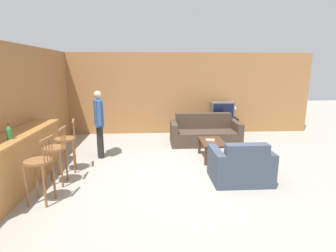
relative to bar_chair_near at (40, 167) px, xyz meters
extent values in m
plane|color=gray|center=(2.27, 0.90, -0.61)|extent=(24.00, 24.00, 0.00)
cube|color=#9E6B3D|center=(2.27, 4.54, 0.69)|extent=(9.40, 0.08, 2.60)
cube|color=#9E6B3D|center=(-0.95, 2.22, 0.69)|extent=(0.08, 8.64, 2.60)
cube|color=#A87038|center=(-0.61, 0.66, -0.14)|extent=(0.47, 2.57, 0.94)
cube|color=#A87038|center=(-0.61, 0.66, 0.36)|extent=(0.55, 2.63, 0.05)
cylinder|color=brown|center=(-0.01, 0.00, 0.09)|extent=(0.46, 0.46, 0.04)
cylinder|color=brown|center=(-0.14, 0.16, -0.27)|extent=(0.04, 0.04, 0.68)
cylinder|color=brown|center=(-0.18, -0.12, -0.27)|extent=(0.04, 0.04, 0.68)
cylinder|color=brown|center=(0.15, 0.13, -0.27)|extent=(0.04, 0.04, 0.68)
cylinder|color=brown|center=(0.11, -0.16, -0.27)|extent=(0.04, 0.04, 0.68)
cylinder|color=brown|center=(0.18, 0.10, 0.27)|extent=(0.02, 0.02, 0.33)
cylinder|color=brown|center=(0.17, 0.02, 0.27)|extent=(0.02, 0.02, 0.33)
cylinder|color=brown|center=(0.15, -0.06, 0.27)|extent=(0.02, 0.02, 0.33)
cylinder|color=brown|center=(0.14, -0.14, 0.27)|extent=(0.02, 0.02, 0.33)
cube|color=brown|center=(0.16, -0.02, 0.45)|extent=(0.08, 0.35, 0.04)
cylinder|color=brown|center=(-0.01, 0.68, 0.09)|extent=(0.42, 0.42, 0.04)
cylinder|color=brown|center=(-0.16, 0.83, -0.27)|extent=(0.04, 0.04, 0.68)
cylinder|color=brown|center=(-0.16, 0.54, -0.27)|extent=(0.04, 0.04, 0.68)
cylinder|color=brown|center=(0.13, 0.83, -0.27)|extent=(0.04, 0.04, 0.68)
cylinder|color=brown|center=(0.13, 0.54, -0.27)|extent=(0.04, 0.04, 0.68)
cylinder|color=brown|center=(0.16, 0.81, 0.27)|extent=(0.02, 0.02, 0.33)
cylinder|color=brown|center=(0.16, 0.73, 0.27)|extent=(0.02, 0.02, 0.33)
cylinder|color=brown|center=(0.16, 0.65, 0.27)|extent=(0.02, 0.02, 0.33)
cylinder|color=brown|center=(0.16, 0.56, 0.27)|extent=(0.02, 0.02, 0.33)
cube|color=brown|center=(0.16, 0.69, 0.45)|extent=(0.04, 0.35, 0.04)
cylinder|color=brown|center=(-0.01, 1.32, 0.09)|extent=(0.50, 0.50, 0.04)
cylinder|color=brown|center=(-0.19, 1.43, -0.27)|extent=(0.04, 0.04, 0.68)
cylinder|color=brown|center=(-0.12, 1.14, -0.27)|extent=(0.04, 0.04, 0.68)
cylinder|color=brown|center=(0.09, 1.49, -0.27)|extent=(0.04, 0.04, 0.68)
cylinder|color=brown|center=(0.16, 1.21, -0.27)|extent=(0.04, 0.04, 0.68)
cylinder|color=brown|center=(0.13, 1.48, 0.27)|extent=(0.02, 0.02, 0.33)
cylinder|color=brown|center=(0.15, 1.40, 0.27)|extent=(0.02, 0.02, 0.33)
cylinder|color=brown|center=(0.17, 1.32, 0.27)|extent=(0.02, 0.02, 0.33)
cylinder|color=brown|center=(0.19, 1.24, 0.27)|extent=(0.02, 0.02, 0.33)
cube|color=brown|center=(0.16, 1.36, 0.45)|extent=(0.11, 0.35, 0.04)
cube|color=#423328|center=(3.25, 3.15, -0.41)|extent=(1.62, 0.89, 0.39)
cube|color=#423328|center=(3.25, 3.48, 0.00)|extent=(1.62, 0.22, 0.45)
cube|color=#423328|center=(2.36, 3.15, -0.29)|extent=(0.16, 0.89, 0.64)
cube|color=#423328|center=(4.14, 3.15, -0.29)|extent=(0.16, 0.89, 0.64)
cube|color=#384251|center=(3.42, 0.65, -0.41)|extent=(0.76, 0.84, 0.39)
cube|color=#384251|center=(3.42, 0.34, -0.01)|extent=(0.76, 0.22, 0.42)
cube|color=#384251|center=(3.88, 0.65, -0.30)|extent=(0.16, 0.84, 0.62)
cube|color=#384251|center=(2.96, 0.65, -0.30)|extent=(0.16, 0.84, 0.62)
cube|color=#472D1E|center=(3.17, 1.90, -0.19)|extent=(0.54, 0.90, 0.04)
cube|color=#472D1E|center=(2.94, 1.49, -0.41)|extent=(0.06, 0.06, 0.40)
cube|color=#472D1E|center=(3.40, 1.49, -0.41)|extent=(0.06, 0.06, 0.40)
cube|color=#472D1E|center=(2.94, 2.31, -0.41)|extent=(0.06, 0.06, 0.40)
cube|color=#472D1E|center=(3.40, 2.31, -0.41)|extent=(0.06, 0.06, 0.40)
cube|color=black|center=(3.96, 4.14, -0.32)|extent=(0.98, 0.53, 0.57)
cube|color=#4C4C4C|center=(3.96, 4.14, 0.21)|extent=(0.70, 0.42, 0.50)
cube|color=black|center=(3.96, 3.93, 0.21)|extent=(0.63, 0.01, 0.43)
cylinder|color=#2D7F3D|center=(-0.54, 0.27, 0.46)|extent=(0.08, 0.08, 0.17)
cone|color=#2D7F3D|center=(-0.54, 0.27, 0.58)|extent=(0.07, 0.07, 0.07)
cylinder|color=black|center=(-0.54, 0.27, 0.62)|extent=(0.03, 0.03, 0.02)
cube|color=#B7AD99|center=(3.12, 1.94, -0.16)|extent=(0.23, 0.18, 0.03)
cylinder|color=brown|center=(4.31, 4.14, -0.02)|extent=(0.16, 0.16, 0.02)
cylinder|color=brown|center=(4.31, 4.14, 0.12)|extent=(0.03, 0.03, 0.26)
cone|color=silver|center=(4.31, 4.14, 0.37)|extent=(0.25, 0.25, 0.23)
cylinder|color=black|center=(0.48, 2.27, -0.22)|extent=(0.15, 0.15, 0.78)
cylinder|color=black|center=(0.52, 2.11, -0.22)|extent=(0.15, 0.15, 0.78)
cube|color=#335189|center=(0.50, 2.19, 0.48)|extent=(0.31, 0.51, 0.62)
cylinder|color=#335189|center=(0.43, 2.44, 0.51)|extent=(0.09, 0.09, 0.57)
cylinder|color=#335189|center=(0.57, 1.94, 0.51)|extent=(0.09, 0.09, 0.57)
sphere|color=tan|center=(0.50, 2.19, 0.90)|extent=(0.18, 0.18, 0.18)
camera|label=1|loc=(1.78, -3.96, 1.50)|focal=28.00mm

